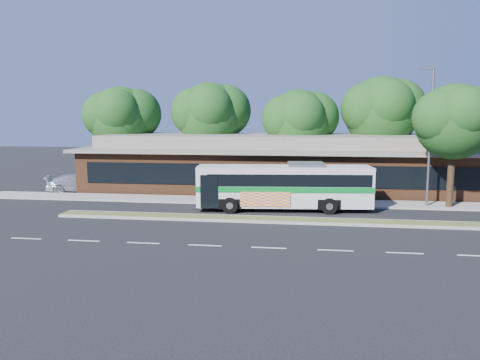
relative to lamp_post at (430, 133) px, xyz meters
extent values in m
plane|color=black|center=(-9.56, -6.00, -4.90)|extent=(120.00, 120.00, 0.00)
cube|color=#525C27|center=(-9.56, -5.40, -4.83)|extent=(26.00, 1.10, 0.15)
cube|color=gray|center=(-9.56, 0.40, -4.84)|extent=(44.00, 2.60, 0.12)
cube|color=black|center=(-27.56, 4.00, -4.90)|extent=(14.00, 12.00, 0.01)
cube|color=brown|center=(-9.56, 7.00, -3.30)|extent=(32.00, 10.00, 3.20)
cube|color=slate|center=(-9.56, 7.00, -1.58)|extent=(33.20, 11.20, 0.24)
cube|color=slate|center=(-9.56, 7.00, -0.95)|extent=(30.00, 8.00, 1.00)
cube|color=black|center=(-9.56, 1.97, -3.20)|extent=(30.00, 0.06, 1.60)
cylinder|color=slate|center=(0.04, 0.00, -0.40)|extent=(0.16, 0.16, 9.00)
cube|color=slate|center=(-0.36, 0.00, 4.10)|extent=(0.90, 0.18, 0.14)
cylinder|color=black|center=(-24.56, 9.00, -2.91)|extent=(0.44, 0.44, 3.99)
sphere|color=#173D14|center=(-24.56, 9.00, 0.83)|extent=(5.80, 5.80, 5.80)
sphere|color=#173D14|center=(-23.26, 9.43, 1.29)|extent=(4.52, 4.52, 4.52)
cylinder|color=black|center=(-16.56, 10.00, -2.80)|extent=(0.44, 0.44, 4.20)
sphere|color=#173D14|center=(-16.56, 10.00, 1.10)|extent=(6.00, 6.00, 6.00)
sphere|color=#173D14|center=(-15.21, 10.45, 1.58)|extent=(4.68, 4.68, 4.68)
cylinder|color=black|center=(-8.56, 9.00, -3.01)|extent=(0.44, 0.44, 3.78)
sphere|color=#173D14|center=(-8.56, 9.00, 0.56)|extent=(5.60, 5.60, 5.60)
sphere|color=#173D14|center=(-7.30, 9.42, 1.00)|extent=(4.37, 4.37, 4.37)
cylinder|color=black|center=(-1.56, 10.00, -2.70)|extent=(0.44, 0.44, 4.41)
sphere|color=#173D14|center=(-1.56, 10.00, 1.37)|extent=(6.20, 6.20, 6.20)
sphere|color=#173D14|center=(-0.17, 10.46, 1.86)|extent=(4.84, 4.84, 4.84)
cylinder|color=black|center=(4.44, 9.00, -2.97)|extent=(0.44, 0.44, 3.86)
sphere|color=#173D14|center=(4.44, 9.00, 0.70)|extent=(5.80, 5.80, 5.80)
sphere|color=#173D14|center=(5.74, 9.43, 1.16)|extent=(4.52, 4.52, 4.52)
cube|color=silver|center=(-9.30, -2.20, -3.33)|extent=(11.14, 3.39, 2.52)
cube|color=black|center=(-9.03, -2.17, -2.83)|extent=(10.27, 3.35, 0.76)
cube|color=silver|center=(-9.30, -2.20, -2.18)|extent=(11.16, 3.41, 0.24)
cube|color=#057223|center=(-9.30, -2.20, -3.41)|extent=(11.20, 3.45, 0.35)
cube|color=black|center=(-14.77, -2.74, -3.03)|extent=(0.25, 2.05, 1.56)
cube|color=black|center=(-3.82, -1.66, -2.74)|extent=(0.24, 1.91, 1.01)
cube|color=#BE386E|center=(-10.36, -3.51, -3.99)|extent=(3.10, 0.35, 0.91)
cube|color=slate|center=(-7.93, -2.07, -1.94)|extent=(2.33, 1.67, 0.27)
cylinder|color=black|center=(-12.55, -3.67, -4.40)|extent=(1.03, 0.43, 1.01)
cylinder|color=black|center=(-12.78, -1.39, -4.40)|extent=(1.03, 0.43, 1.01)
cylinder|color=black|center=(-6.46, -3.07, -4.40)|extent=(1.03, 0.43, 1.01)
cylinder|color=black|center=(-6.68, -0.79, -4.40)|extent=(1.03, 0.43, 1.01)
imported|color=silver|center=(-25.94, 2.93, -4.22)|extent=(5.09, 3.58, 1.37)
cylinder|color=black|center=(1.44, -0.08, -2.81)|extent=(0.44, 0.44, 4.18)
sphere|color=#173D14|center=(1.44, -0.08, 0.73)|extent=(4.84, 4.84, 4.84)
sphere|color=#173D14|center=(2.53, 0.28, 1.12)|extent=(3.78, 3.78, 3.78)
camera|label=1|loc=(-8.03, -31.79, 1.10)|focal=35.00mm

